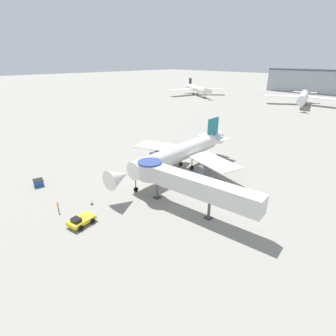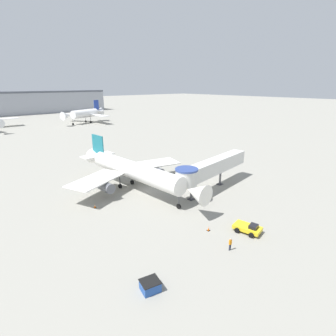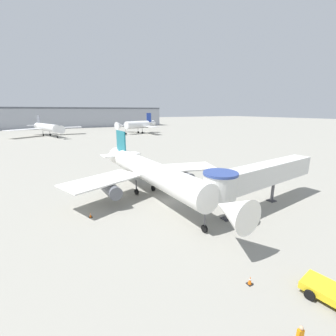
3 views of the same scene
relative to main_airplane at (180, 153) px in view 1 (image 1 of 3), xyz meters
The scene contains 10 objects.
ground_plane 5.04m from the main_airplane, 60.91° to the right, with size 800.00×800.00×0.00m, color gray.
main_airplane is the anchor object (origin of this frame).
jet_bridge 15.40m from the main_airplane, 43.65° to the right, with size 21.82×5.85×6.45m.
pushback_tug_yellow 25.16m from the main_airplane, 82.14° to the right, with size 3.05×4.18×1.44m.
service_container_blue 28.42m from the main_airplane, 120.28° to the right, with size 2.31×2.14×1.15m.
traffic_cone_near_nose 21.03m from the main_airplane, 91.76° to the right, with size 0.43×0.43×0.71m.
traffic_cone_port_wing 10.90m from the main_airplane, 164.24° to the right, with size 0.44×0.44×0.73m.
ground_crew_marshaller 25.92m from the main_airplane, 94.91° to the right, with size 0.38×0.28×1.79m.
background_jet_gray_tail 107.14m from the main_airplane, 97.36° to the left, with size 37.41×35.62×10.62m.
background_jet_black_tail 125.49m from the main_airplane, 128.01° to the left, with size 34.85×34.58×9.97m.
Camera 1 is at (33.96, -35.62, 22.58)m, focal length 28.00 mm.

